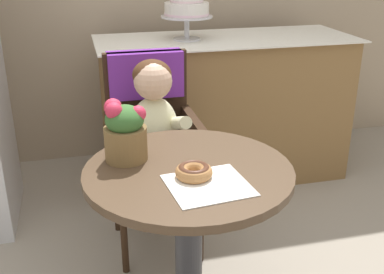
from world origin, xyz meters
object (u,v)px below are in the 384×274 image
seated_child (155,124)px  wicker_chair (150,120)px  cafe_table (189,221)px  tiered_cake_stand (187,5)px  donut_front (195,171)px  flower_vase (125,130)px

seated_child → wicker_chair: bearing=90.0°
cafe_table → seated_child: size_ratio=0.99×
cafe_table → tiered_cake_stand: size_ratio=2.20×
donut_front → tiered_cake_stand: tiered_cake_stand is taller
donut_front → tiered_cake_stand: size_ratio=0.37×
flower_vase → tiered_cake_stand: (0.50, 1.18, 0.26)m
flower_vase → tiered_cake_stand: tiered_cake_stand is taller
cafe_table → donut_front: size_ratio=5.87×
cafe_table → flower_vase: flower_vase is taller
cafe_table → tiered_cake_stand: bearing=76.7°
seated_child → flower_vase: seated_child is taller
tiered_cake_stand → wicker_chair: bearing=-118.8°
wicker_chair → tiered_cake_stand: bearing=58.6°
seated_child → flower_vase: 0.49m
cafe_table → tiered_cake_stand: tiered_cake_stand is taller
wicker_chair → donut_front: size_ratio=7.78×
seated_child → flower_vase: bearing=-112.5°
wicker_chair → cafe_table: bearing=-91.1°
wicker_chair → seated_child: seated_child is taller
donut_front → flower_vase: 0.30m
cafe_table → flower_vase: bearing=147.5°
seated_child → tiered_cake_stand: tiered_cake_stand is taller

